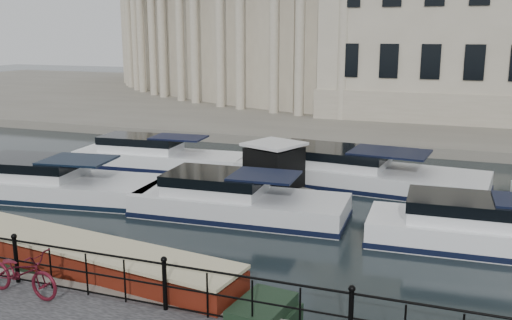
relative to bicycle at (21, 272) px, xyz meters
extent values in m
plane|color=black|center=(3.40, 2.76, -1.10)|extent=(160.00, 160.00, 0.00)
cube|color=#6B665B|center=(3.40, 41.76, -0.82)|extent=(120.00, 42.00, 0.55)
cylinder|color=black|center=(-0.60, 0.51, 0.00)|extent=(0.10, 0.10, 1.10)
sphere|color=black|center=(-0.60, 0.51, 0.60)|extent=(0.14, 0.14, 0.14)
cylinder|color=black|center=(3.40, 0.51, 0.00)|extent=(0.10, 0.10, 1.10)
sphere|color=black|center=(3.40, 0.51, 0.60)|extent=(0.14, 0.14, 0.14)
cylinder|color=black|center=(7.40, 0.51, 0.00)|extent=(0.10, 0.10, 1.10)
sphere|color=black|center=(7.40, 0.51, 0.60)|extent=(0.14, 0.14, 0.14)
cylinder|color=black|center=(3.40, 0.51, 0.50)|extent=(24.00, 0.05, 0.05)
cylinder|color=black|center=(3.40, 0.51, 0.00)|extent=(24.00, 0.04, 0.04)
cylinder|color=black|center=(3.40, 0.51, -0.47)|extent=(24.00, 0.04, 0.04)
cube|color=#ADA38C|center=(9.40, 35.76, 6.45)|extent=(20.00, 14.00, 14.00)
cube|color=#9E937F|center=(9.40, 35.76, 0.45)|extent=(20.30, 14.30, 2.00)
cube|color=#ADA38C|center=(0.07, 31.78, 4.95)|extent=(5.73, 4.06, 11.00)
cylinder|color=#ADA38C|center=(1.12, 28.92, 4.35)|extent=(0.70, 0.70, 9.80)
cylinder|color=#ADA38C|center=(-2.09, 29.63, 4.35)|extent=(0.70, 0.70, 9.80)
cube|color=#ADA38C|center=(-4.89, 33.20, 4.95)|extent=(5.90, 4.56, 11.00)
cylinder|color=#ADA38C|center=(-4.19, 30.23, 4.35)|extent=(0.70, 0.70, 9.80)
cylinder|color=#ADA38C|center=(-7.29, 31.32, 4.35)|extent=(0.70, 0.70, 9.80)
cube|color=#ADA38C|center=(-9.64, 35.20, 4.95)|extent=(5.99, 4.99, 11.00)
cylinder|color=#ADA38C|center=(-9.30, 32.17, 4.35)|extent=(0.70, 0.70, 9.80)
cylinder|color=#ADA38C|center=(-12.25, 33.63, 4.35)|extent=(0.70, 0.70, 9.80)
cube|color=#ADA38C|center=(-14.12, 37.76, 4.95)|extent=(5.99, 5.36, 11.00)
cylinder|color=#ADA38C|center=(-14.15, 34.71, 4.35)|extent=(0.70, 0.70, 9.80)
cylinder|color=#ADA38C|center=(-16.90, 36.51, 4.35)|extent=(0.70, 0.70, 9.80)
cube|color=#ADA38C|center=(-18.26, 40.83, 4.95)|extent=(5.91, 5.64, 11.00)
cylinder|color=#ADA38C|center=(-18.65, 37.81, 4.35)|extent=(0.70, 0.70, 9.80)
cylinder|color=#ADA38C|center=(-21.17, 39.92, 4.35)|extent=(0.70, 0.70, 9.80)
cube|color=#ADA38C|center=(-22.00, 44.38, 4.95)|extent=(5.74, 5.85, 11.00)
cylinder|color=#ADA38C|center=(-22.75, 41.43, 4.35)|extent=(0.70, 0.70, 9.80)
cylinder|color=#ADA38C|center=(-25.00, 43.82, 4.35)|extent=(0.70, 0.70, 9.80)
cube|color=#ADA38C|center=(-25.29, 48.35, 4.95)|extent=(5.49, 5.97, 11.00)
cylinder|color=#ADA38C|center=(-26.39, 45.51, 4.35)|extent=(0.70, 0.70, 9.80)
cylinder|color=#ADA38C|center=(-28.33, 48.16, 4.35)|extent=(0.70, 0.70, 9.80)
cube|color=#ADA38C|center=(-28.08, 52.69, 4.95)|extent=(5.16, 6.00, 11.00)
cylinder|color=#ADA38C|center=(-29.52, 50.00, 4.35)|extent=(0.70, 0.70, 9.80)
cylinder|color=#ADA38C|center=(-31.13, 52.86, 4.35)|extent=(0.70, 0.70, 9.80)
cube|color=#ADA38C|center=(-30.33, 57.33, 4.95)|extent=(4.76, 5.95, 11.00)
cylinder|color=#ADA38C|center=(-32.08, 54.83, 4.35)|extent=(0.70, 0.70, 9.80)
cylinder|color=#ADA38C|center=(-33.34, 57.86, 4.35)|extent=(0.70, 0.70, 9.80)
imported|color=#4C0D19|center=(0.00, 0.00, 0.00)|extent=(2.12, 0.85, 1.09)
cube|color=black|center=(-0.42, 1.92, -1.00)|extent=(12.99, 3.35, 0.77)
cube|color=#59180C|center=(-0.42, 1.92, -0.35)|extent=(10.41, 2.76, 0.60)
cube|color=#C2B78C|center=(-0.42, 1.92, 0.05)|extent=(10.41, 2.81, 0.09)
cube|color=#6B665B|center=(2.11, 11.66, -1.05)|extent=(3.31, 3.05, 0.22)
cube|color=black|center=(2.11, 11.66, 0.00)|extent=(2.31, 2.31, 1.61)
cube|color=silver|center=(2.11, 11.66, 0.95)|extent=(2.55, 2.55, 0.11)
cube|color=silver|center=(-5.84, 8.24, -0.90)|extent=(8.92, 4.11, 1.20)
cube|color=black|center=(-5.84, 8.24, -0.98)|extent=(9.01, 4.15, 0.18)
cube|color=silver|center=(-6.86, 8.10, -0.05)|extent=(4.16, 2.93, 0.90)
cube|color=black|center=(-4.82, 8.39, 0.45)|extent=(2.84, 2.40, 0.08)
cube|color=silver|center=(1.89, 8.53, -0.90)|extent=(7.65, 3.13, 1.20)
cube|color=black|center=(1.89, 8.53, -0.98)|extent=(7.72, 3.16, 0.18)
cube|color=silver|center=(0.99, 8.49, -0.05)|extent=(3.49, 2.42, 0.90)
cube|color=black|center=(2.79, 8.58, 0.45)|extent=(2.35, 2.03, 0.08)
cube|color=white|center=(10.34, 8.32, -0.90)|extent=(7.77, 2.84, 1.20)
cube|color=black|center=(10.34, 8.32, -0.98)|extent=(7.85, 2.87, 0.18)
cube|color=white|center=(9.42, 8.28, -0.05)|extent=(3.54, 2.20, 0.90)
cube|color=white|center=(-4.42, 13.96, -0.90)|extent=(8.39, 2.89, 1.20)
cube|color=black|center=(-4.42, 13.96, -0.98)|extent=(8.48, 2.92, 0.18)
cube|color=white|center=(-5.41, 13.89, -0.05)|extent=(3.84, 2.14, 0.90)
cube|color=black|center=(-3.43, 14.04, 0.45)|extent=(2.59, 1.78, 0.08)
cube|color=silver|center=(5.08, 14.19, -0.90)|extent=(10.65, 4.18, 1.20)
cube|color=black|center=(5.08, 14.19, -0.98)|extent=(10.76, 4.22, 0.18)
cube|color=silver|center=(3.84, 14.31, -0.05)|extent=(4.90, 3.07, 0.90)
cube|color=black|center=(6.32, 14.08, 0.45)|extent=(3.31, 2.54, 0.08)
camera|label=1|loc=(9.16, -9.38, 5.31)|focal=40.00mm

